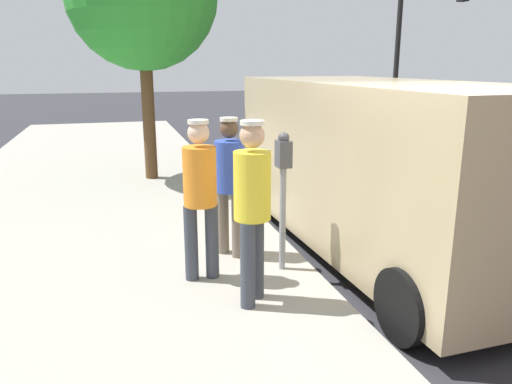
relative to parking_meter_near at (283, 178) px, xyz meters
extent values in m
plane|color=#2D2D33|center=(-1.35, 0.78, -1.18)|extent=(80.00, 80.00, 0.00)
cube|color=#9E998E|center=(2.15, 0.78, -1.11)|extent=(5.00, 32.00, 0.15)
cylinder|color=gray|center=(0.00, 0.00, -0.46)|extent=(0.07, 0.07, 1.15)
cube|color=#4C4C51|center=(0.00, 0.00, 0.26)|extent=(0.14, 0.18, 0.28)
sphere|color=#47474C|center=(0.00, 0.00, 0.43)|extent=(0.12, 0.12, 0.12)
cylinder|color=#383D47|center=(1.00, 0.00, -0.63)|extent=(0.14, 0.14, 0.80)
cylinder|color=#383D47|center=(0.78, 0.00, -0.63)|extent=(0.14, 0.14, 0.80)
cylinder|color=orange|center=(0.89, 0.00, 0.07)|extent=(0.34, 0.34, 0.60)
sphere|color=beige|center=(0.89, 0.00, 0.52)|extent=(0.22, 0.22, 0.22)
cylinder|color=silver|center=(0.89, 0.00, 0.62)|extent=(0.21, 0.21, 0.04)
cylinder|color=#726656|center=(0.52, -0.66, -0.64)|extent=(0.14, 0.14, 0.78)
cylinder|color=#726656|center=(0.38, -0.48, -0.64)|extent=(0.14, 0.14, 0.78)
cylinder|color=blue|center=(0.45, -0.57, 0.04)|extent=(0.34, 0.34, 0.59)
sphere|color=brown|center=(0.45, -0.57, 0.47)|extent=(0.21, 0.21, 0.21)
cylinder|color=silver|center=(0.45, -0.57, 0.58)|extent=(0.20, 0.20, 0.04)
cylinder|color=#383D47|center=(0.60, 0.76, -0.62)|extent=(0.14, 0.14, 0.83)
cylinder|color=#383D47|center=(0.46, 0.58, -0.62)|extent=(0.14, 0.14, 0.83)
cylinder|color=yellow|center=(0.53, 0.67, 0.11)|extent=(0.34, 0.34, 0.62)
sphere|color=tan|center=(0.53, 0.67, 0.57)|extent=(0.22, 0.22, 0.22)
cylinder|color=silver|center=(0.53, 0.67, 0.68)|extent=(0.21, 0.21, 0.04)
cube|color=tan|center=(-1.50, -0.61, -0.01)|extent=(2.16, 5.26, 1.96)
cube|color=black|center=(-1.42, -3.05, 0.38)|extent=(1.84, 0.14, 0.88)
cylinder|color=black|center=(-0.49, -2.63, -0.84)|extent=(0.24, 0.69, 0.68)
cylinder|color=black|center=(-2.39, -2.68, -0.84)|extent=(0.24, 0.69, 0.68)
cylinder|color=black|center=(-0.61, 1.47, -0.84)|extent=(0.24, 0.69, 0.68)
cylinder|color=black|center=(-6.93, -9.24, 1.42)|extent=(0.16, 0.16, 5.20)
cylinder|color=brown|center=(1.02, -5.00, 0.21)|extent=(0.24, 0.24, 2.48)
camera|label=1|loc=(1.69, 4.83, 1.17)|focal=34.71mm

